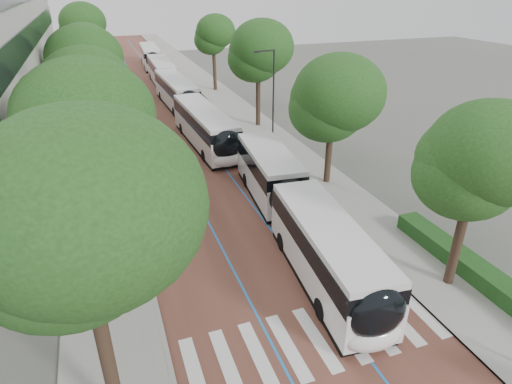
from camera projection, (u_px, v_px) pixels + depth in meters
ground at (324, 359)px, 16.34m from camera, size 160.00×160.00×0.00m
road at (161, 103)px, 49.94m from camera, size 11.00×140.00×0.02m
sidewalk_left at (93, 109)px, 47.61m from camera, size 4.00×140.00×0.12m
sidewalk_right at (222, 97)px, 52.22m from camera, size 4.00×140.00×0.12m
kerb_left at (111, 107)px, 48.20m from camera, size 0.20×140.00×0.14m
kerb_right at (207, 99)px, 51.64m from camera, size 0.20×140.00×0.14m
zebra_crossing at (316, 338)px, 17.23m from camera, size 10.55×3.60×0.01m
lane_line_left at (147, 104)px, 49.44m from camera, size 0.12×126.00×0.01m
lane_line_right at (174, 102)px, 50.43m from camera, size 0.12×126.00×0.01m
hedge at (507, 294)px, 18.91m from camera, size 1.20×14.00×0.80m
streetlight_far at (271, 91)px, 34.71m from camera, size 1.82×0.20×8.00m
lamp_post_left at (126, 198)px, 19.34m from camera, size 0.14×0.14×8.00m
trees_left at (82, 70)px, 32.18m from camera, size 6.06×60.96×9.98m
trees_right at (290, 74)px, 33.44m from camera, size 5.99×46.96×9.36m
lead_bus at (299, 214)px, 23.10m from camera, size 4.16×18.54×3.20m
bus_queued_0 at (206, 129)px, 36.25m from camera, size 3.05×12.49×3.20m
bus_queued_1 at (177, 93)px, 47.44m from camera, size 3.00×12.49×3.20m
bus_queued_2 at (162, 73)px, 57.76m from camera, size 2.76×12.44×3.20m
bus_queued_3 at (150, 57)px, 69.73m from camera, size 3.15×12.51×3.20m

